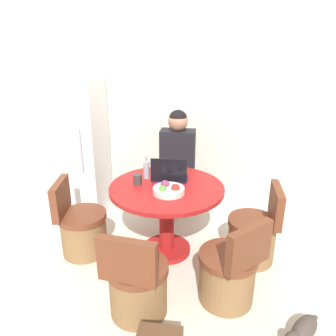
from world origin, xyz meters
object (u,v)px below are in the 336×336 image
refrigerator (77,149)px  person_seated (178,159)px  fruit_bowl (169,190)px  dining_table (167,204)px  chair_left_side (82,229)px  chair_right_side (254,236)px  laptop (169,175)px  chair_near_right_corner (229,274)px  cat (302,330)px  bottle (146,169)px  chair_near_camera (137,285)px

refrigerator → person_seated: refrigerator is taller
fruit_bowl → refrigerator: bearing=144.4°
dining_table → chair_left_side: (-0.85, -0.13, -0.28)m
dining_table → chair_left_side: size_ratio=1.41×
person_seated → fruit_bowl: bearing=90.8°
refrigerator → fruit_bowl: (1.23, -0.88, -0.06)m
chair_right_side → laptop: size_ratio=2.21×
refrigerator → chair_near_right_corner: bearing=-37.0°
fruit_bowl → cat: (1.08, -0.80, -0.69)m
bottle → chair_near_camera: bearing=-83.4°
chair_left_side → person_seated: (0.88, 0.90, 0.48)m
chair_near_right_corner → bottle: (-0.83, 0.79, 0.57)m
dining_table → person_seated: (0.03, 0.78, 0.20)m
chair_right_side → person_seated: size_ratio=0.59×
person_seated → laptop: bearing=88.4°
person_seated → chair_right_side: bearing=136.5°
person_seated → laptop: size_ratio=3.76×
dining_table → laptop: size_ratio=3.13×
chair_left_side → chair_right_side: bearing=-94.7°
chair_right_side → dining_table: bearing=-90.0°
dining_table → fruit_bowl: bearing=-75.3°
laptop → bottle: size_ratio=1.46×
refrigerator → chair_near_right_corner: refrigerator is taller
laptop → cat: bearing=135.7°
chair_near_camera → chair_right_side: (0.97, 0.84, 0.00)m
chair_left_side → cat: chair_left_side is taller
dining_table → person_seated: 0.80m
refrigerator → bottle: 1.11m
refrigerator → chair_left_side: refrigerator is taller
bottle → chair_right_side: bearing=-10.0°
chair_near_camera → cat: bearing=-176.9°
dining_table → laptop: bearing=86.2°
chair_near_right_corner → chair_left_side: 1.53m
chair_right_side → person_seated: (-0.83, 0.79, 0.48)m
bottle → chair_near_right_corner: bearing=-43.7°
cat → laptop: bearing=-94.5°
chair_right_side → chair_left_side: size_ratio=1.00×
dining_table → chair_near_right_corner: size_ratio=1.41×
chair_right_side → fruit_bowl: size_ratio=2.70×
chair_near_camera → chair_near_right_corner: 0.75m
chair_near_camera → chair_right_side: 1.28m
person_seated → cat: person_seated is taller
chair_near_right_corner → chair_right_side: 0.66m
refrigerator → laptop: bearing=-26.1°
chair_near_camera → chair_right_side: bearing=-131.8°
chair_near_right_corner → chair_right_side: size_ratio=1.00×
chair_right_side → chair_left_side: 1.72m
chair_near_right_corner → person_seated: bearing=-111.8°
chair_right_side → laptop: (-0.85, 0.16, 0.53)m
chair_near_camera → bottle: bearing=-76.0°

